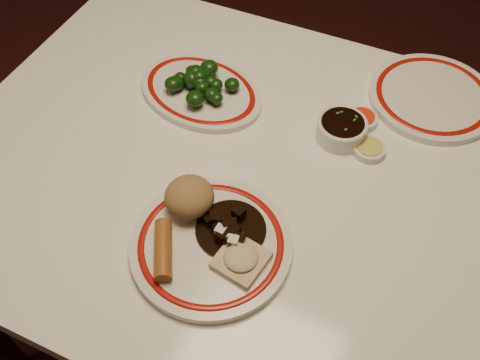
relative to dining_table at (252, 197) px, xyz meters
name	(u,v)px	position (x,y,z in m)	size (l,w,h in m)	color
ground	(248,324)	(0.00, 0.00, -0.66)	(7.00, 7.00, 0.00)	black
dining_table	(252,197)	(0.00, 0.00, 0.00)	(1.20, 0.90, 0.75)	white
main_plate	(211,245)	(0.01, -0.19, 0.10)	(0.30, 0.30, 0.02)	silver
rice_mound	(189,197)	(-0.06, -0.14, 0.14)	(0.09, 0.09, 0.06)	#987447
spring_roll	(163,250)	(-0.06, -0.24, 0.12)	(0.03, 0.03, 0.11)	#965825
fried_wonton	(241,259)	(0.07, -0.20, 0.12)	(0.09, 0.09, 0.02)	#CAB38F
stirfry_heap	(227,228)	(0.02, -0.16, 0.12)	(0.12, 0.12, 0.03)	black
broccoli_plate	(201,91)	(-0.18, 0.14, 0.10)	(0.32, 0.29, 0.02)	silver
broccoli_pile	(198,82)	(-0.19, 0.14, 0.13)	(0.15, 0.13, 0.05)	#23471C
soy_bowl	(341,130)	(0.13, 0.15, 0.11)	(0.10, 0.10, 0.04)	silver
sweet_sour_dish	(362,119)	(0.15, 0.20, 0.10)	(0.06, 0.06, 0.02)	silver
mustard_dish	(369,149)	(0.19, 0.13, 0.10)	(0.06, 0.06, 0.02)	silver
far_plate	(432,97)	(0.27, 0.33, 0.10)	(0.27, 0.27, 0.02)	silver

